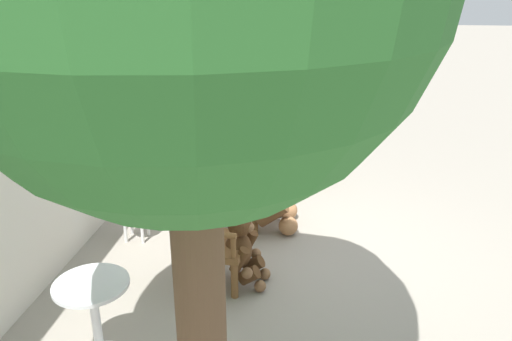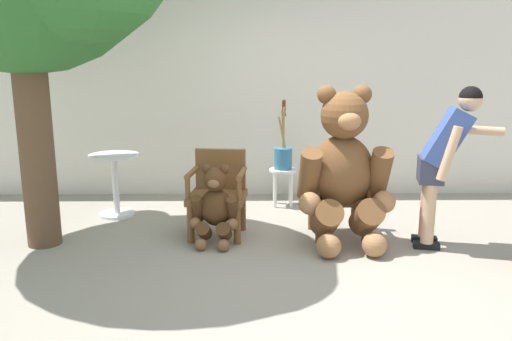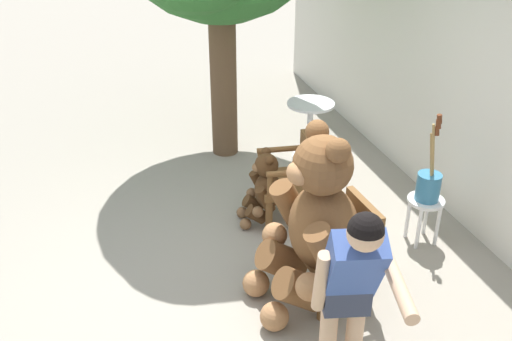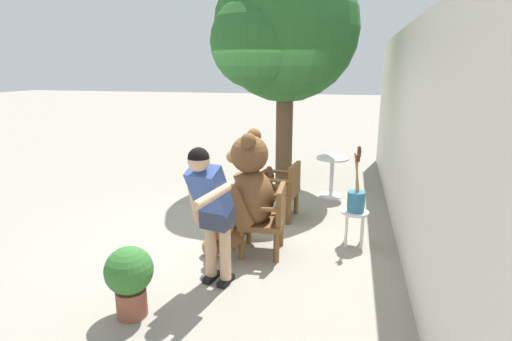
{
  "view_description": "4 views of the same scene",
  "coord_description": "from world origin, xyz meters",
  "px_view_note": "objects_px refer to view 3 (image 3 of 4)",
  "views": [
    {
      "loc": [
        -4.78,
        -0.2,
        2.81
      ],
      "look_at": [
        0.09,
        0.38,
        0.92
      ],
      "focal_mm": 35.0,
      "sensor_mm": 36.0,
      "label": 1
    },
    {
      "loc": [
        -0.28,
        -4.2,
        1.72
      ],
      "look_at": [
        -0.22,
        0.38,
        0.74
      ],
      "focal_mm": 35.0,
      "sensor_mm": 36.0,
      "label": 2
    },
    {
      "loc": [
        4.0,
        -1.01,
        3.17
      ],
      "look_at": [
        -0.14,
        0.21,
        0.86
      ],
      "focal_mm": 40.0,
      "sensor_mm": 36.0,
      "label": 3
    },
    {
      "loc": [
        5.09,
        1.64,
        2.24
      ],
      "look_at": [
        -0.23,
        0.38,
        0.83
      ],
      "focal_mm": 28.0,
      "sensor_mm": 36.0,
      "label": 4
    }
  ],
  "objects_px": {
    "brush_bucket": "(429,183)",
    "wooden_chair_right": "(342,248)",
    "teddy_bear_large": "(314,223)",
    "white_stool": "(425,209)",
    "wooden_chair_left": "(292,178)",
    "teddy_bear_small": "(264,188)",
    "round_side_table": "(310,124)",
    "person_visitor": "(351,283)"
  },
  "relations": [
    {
      "from": "brush_bucket",
      "to": "wooden_chair_right",
      "type": "bearing_deg",
      "value": -65.42
    },
    {
      "from": "wooden_chair_right",
      "to": "brush_bucket",
      "type": "bearing_deg",
      "value": 114.58
    },
    {
      "from": "teddy_bear_large",
      "to": "round_side_table",
      "type": "distance_m",
      "value": 2.63
    },
    {
      "from": "brush_bucket",
      "to": "round_side_table",
      "type": "height_order",
      "value": "brush_bucket"
    },
    {
      "from": "wooden_chair_left",
      "to": "teddy_bear_large",
      "type": "xyz_separation_m",
      "value": [
        1.22,
        -0.26,
        0.29
      ]
    },
    {
      "from": "teddy_bear_large",
      "to": "wooden_chair_left",
      "type": "bearing_deg",
      "value": 167.82
    },
    {
      "from": "wooden_chair_left",
      "to": "round_side_table",
      "type": "distance_m",
      "value": 1.39
    },
    {
      "from": "white_stool",
      "to": "round_side_table",
      "type": "distance_m",
      "value": 1.99
    },
    {
      "from": "teddy_bear_small",
      "to": "round_side_table",
      "type": "xyz_separation_m",
      "value": [
        -1.21,
        0.95,
        0.07
      ]
    },
    {
      "from": "round_side_table",
      "to": "teddy_bear_small",
      "type": "bearing_deg",
      "value": -38.05
    },
    {
      "from": "teddy_bear_large",
      "to": "white_stool",
      "type": "bearing_deg",
      "value": 110.41
    },
    {
      "from": "brush_bucket",
      "to": "teddy_bear_small",
      "type": "bearing_deg",
      "value": -119.0
    },
    {
      "from": "teddy_bear_small",
      "to": "person_visitor",
      "type": "xyz_separation_m",
      "value": [
        2.14,
        -0.1,
        0.53
      ]
    },
    {
      "from": "teddy_bear_large",
      "to": "brush_bucket",
      "type": "bearing_deg",
      "value": 110.41
    },
    {
      "from": "person_visitor",
      "to": "white_stool",
      "type": "xyz_separation_m",
      "value": [
        -1.4,
        1.44,
        -0.55
      ]
    },
    {
      "from": "wooden_chair_left",
      "to": "teddy_bear_small",
      "type": "height_order",
      "value": "wooden_chair_left"
    },
    {
      "from": "round_side_table",
      "to": "person_visitor",
      "type": "bearing_deg",
      "value": -17.37
    },
    {
      "from": "wooden_chair_left",
      "to": "brush_bucket",
      "type": "distance_m",
      "value": 1.29
    },
    {
      "from": "wooden_chair_right",
      "to": "teddy_bear_small",
      "type": "distance_m",
      "value": 1.26
    },
    {
      "from": "person_visitor",
      "to": "brush_bucket",
      "type": "bearing_deg",
      "value": 134.23
    },
    {
      "from": "white_stool",
      "to": "round_side_table",
      "type": "height_order",
      "value": "round_side_table"
    },
    {
      "from": "teddy_bear_large",
      "to": "white_stool",
      "type": "xyz_separation_m",
      "value": [
        -0.49,
        1.32,
        -0.39
      ]
    },
    {
      "from": "white_stool",
      "to": "brush_bucket",
      "type": "distance_m",
      "value": 0.28
    },
    {
      "from": "white_stool",
      "to": "brush_bucket",
      "type": "bearing_deg",
      "value": -69.42
    },
    {
      "from": "white_stool",
      "to": "wooden_chair_left",
      "type": "bearing_deg",
      "value": -124.69
    },
    {
      "from": "teddy_bear_small",
      "to": "teddy_bear_large",
      "type": "bearing_deg",
      "value": 0.93
    },
    {
      "from": "white_stool",
      "to": "brush_bucket",
      "type": "xyz_separation_m",
      "value": [
        0.0,
        -0.0,
        0.28
      ]
    },
    {
      "from": "teddy_bear_small",
      "to": "round_side_table",
      "type": "relative_size",
      "value": 1.09
    },
    {
      "from": "teddy_bear_small",
      "to": "wooden_chair_left",
      "type": "bearing_deg",
      "value": 87.71
    },
    {
      "from": "wooden_chair_right",
      "to": "round_side_table",
      "type": "distance_m",
      "value": 2.52
    },
    {
      "from": "brush_bucket",
      "to": "round_side_table",
      "type": "bearing_deg",
      "value": -168.67
    },
    {
      "from": "white_stool",
      "to": "person_visitor",
      "type": "bearing_deg",
      "value": -45.78
    },
    {
      "from": "wooden_chair_left",
      "to": "white_stool",
      "type": "distance_m",
      "value": 1.29
    },
    {
      "from": "wooden_chair_right",
      "to": "brush_bucket",
      "type": "distance_m",
      "value": 1.17
    },
    {
      "from": "wooden_chair_left",
      "to": "round_side_table",
      "type": "relative_size",
      "value": 1.19
    },
    {
      "from": "person_visitor",
      "to": "white_stool",
      "type": "distance_m",
      "value": 2.08
    },
    {
      "from": "wooden_chair_right",
      "to": "teddy_bear_large",
      "type": "bearing_deg",
      "value": -88.22
    },
    {
      "from": "person_visitor",
      "to": "teddy_bear_large",
      "type": "bearing_deg",
      "value": 172.39
    },
    {
      "from": "wooden_chair_left",
      "to": "person_visitor",
      "type": "relative_size",
      "value": 0.56
    },
    {
      "from": "wooden_chair_right",
      "to": "white_stool",
      "type": "distance_m",
      "value": 1.16
    },
    {
      "from": "wooden_chair_left",
      "to": "person_visitor",
      "type": "xyz_separation_m",
      "value": [
        2.13,
        -0.38,
        0.45
      ]
    },
    {
      "from": "wooden_chair_left",
      "to": "teddy_bear_small",
      "type": "bearing_deg",
      "value": -92.29
    }
  ]
}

